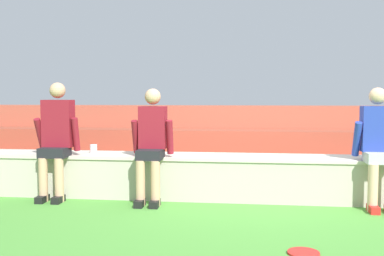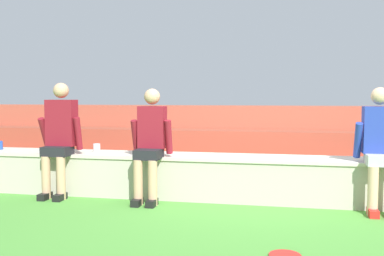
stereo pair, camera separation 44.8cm
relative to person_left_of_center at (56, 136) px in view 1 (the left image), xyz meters
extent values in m
plane|color=#4C9338|center=(2.38, 0.00, -0.79)|extent=(80.00, 80.00, 0.00)
cube|color=#B7AF9E|center=(2.38, 0.28, -0.52)|extent=(8.49, 0.57, 0.54)
cube|color=beige|center=(2.38, 0.28, -0.27)|extent=(8.53, 0.61, 0.04)
cube|color=#AB543F|center=(2.38, 1.26, -0.60)|extent=(12.16, 0.75, 0.37)
cube|color=#9A442F|center=(2.38, 2.01, -0.42)|extent=(12.16, 0.75, 0.75)
cube|color=#A44D39|center=(2.38, 2.76, -0.23)|extent=(12.16, 0.75, 1.12)
cylinder|color=tan|center=(-0.10, -0.17, -0.52)|extent=(0.11, 0.11, 0.54)
cylinder|color=tan|center=(0.10, -0.17, -0.52)|extent=(0.11, 0.11, 0.54)
cube|color=black|center=(-0.10, -0.21, -0.75)|extent=(0.10, 0.22, 0.08)
cube|color=black|center=(0.10, -0.21, -0.75)|extent=(0.10, 0.22, 0.08)
cube|color=black|center=(0.00, -0.06, -0.20)|extent=(0.34, 0.28, 0.12)
cube|color=maroon|center=(0.00, 0.07, 0.16)|extent=(0.37, 0.20, 0.60)
sphere|color=tan|center=(0.00, 0.07, 0.58)|extent=(0.20, 0.20, 0.20)
cylinder|color=maroon|center=(-0.24, 0.05, 0.02)|extent=(0.08, 0.24, 0.42)
cylinder|color=maroon|center=(0.24, 0.05, 0.02)|extent=(0.08, 0.16, 0.43)
cylinder|color=tan|center=(1.13, -0.24, -0.52)|extent=(0.11, 0.11, 0.54)
cylinder|color=tan|center=(1.31, -0.24, -0.52)|extent=(0.11, 0.11, 0.54)
cube|color=black|center=(1.13, -0.28, -0.75)|extent=(0.10, 0.22, 0.08)
cube|color=black|center=(1.31, -0.28, -0.75)|extent=(0.10, 0.22, 0.08)
cube|color=black|center=(1.22, -0.10, -0.20)|extent=(0.30, 0.35, 0.12)
cube|color=maroon|center=(1.22, 0.06, 0.12)|extent=(0.33, 0.20, 0.52)
sphere|color=tan|center=(1.22, 0.06, 0.50)|extent=(0.20, 0.20, 0.20)
cylinder|color=maroon|center=(1.01, 0.04, 0.00)|extent=(0.08, 0.20, 0.43)
cylinder|color=maroon|center=(1.44, 0.04, 0.00)|extent=(0.08, 0.16, 0.43)
cylinder|color=#DBAD89|center=(3.78, -0.19, -0.52)|extent=(0.11, 0.11, 0.54)
cube|color=red|center=(3.78, -0.23, -0.75)|extent=(0.10, 0.22, 0.08)
cube|color=#B2B2B7|center=(3.87, -0.07, -0.20)|extent=(0.31, 0.30, 0.12)
cube|color=#23389E|center=(3.87, 0.07, 0.12)|extent=(0.35, 0.20, 0.53)
sphere|color=#DBAD89|center=(3.87, 0.07, 0.51)|extent=(0.19, 0.19, 0.19)
cylinder|color=#23389E|center=(3.65, 0.05, 0.01)|extent=(0.08, 0.22, 0.42)
cylinder|color=white|center=(0.37, 0.33, -0.19)|extent=(0.09, 0.09, 0.11)
cylinder|color=red|center=(2.85, -1.67, -0.78)|extent=(0.26, 0.26, 0.02)
camera|label=1|loc=(2.38, -5.36, 0.51)|focal=42.09mm
camera|label=2|loc=(2.82, -5.29, 0.51)|focal=42.09mm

